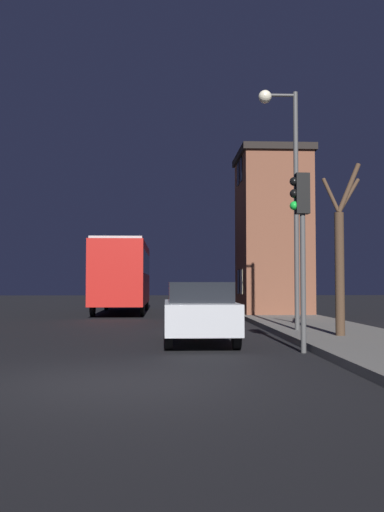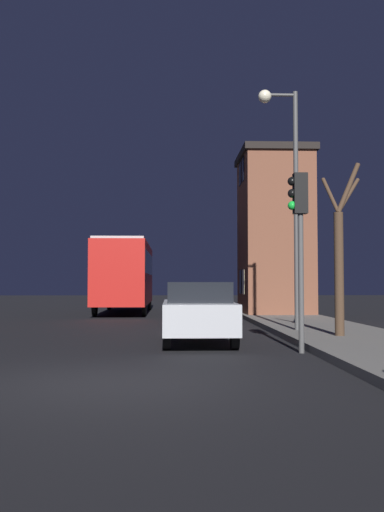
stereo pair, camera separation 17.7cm
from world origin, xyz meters
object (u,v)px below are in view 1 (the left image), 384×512
traffic_light (301,223)px  bare_tree (341,256)px  car_near_lane (199,311)px  streetlamp (287,173)px  bus (123,271)px  car_mid_lane (197,304)px

traffic_light → bare_tree: bare_tree is taller
car_near_lane → traffic_light: bearing=-42.7°
traffic_light → bare_tree: size_ratio=0.87×
car_near_lane → bare_tree: bearing=4.3°
streetlamp → bus: bearing=114.2°
bare_tree → car_near_lane: size_ratio=1.11×
car_near_lane → car_mid_lane: size_ratio=0.86×
streetlamp → car_near_lane: bearing=-143.3°
car_near_lane → streetlamp: bearing=36.7°
traffic_light → streetlamp: bearing=82.2°
traffic_light → bus: 17.50m
traffic_light → car_near_lane: size_ratio=0.97×
bare_tree → bus: bare_tree is taller
bare_tree → bus: bearing=115.1°
streetlamp → traffic_light: (-0.54, -3.96, -1.89)m
bare_tree → car_near_lane: 3.99m
bare_tree → car_near_lane: (-3.72, -0.28, -1.42)m
traffic_light → car_near_lane: (-2.14, 1.97, -2.04)m
traffic_light → car_mid_lane: traffic_light is taller
bare_tree → bus: (-6.76, 14.45, -0.11)m
streetlamp → bare_tree: 3.21m
bus → traffic_light: bearing=-72.8°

